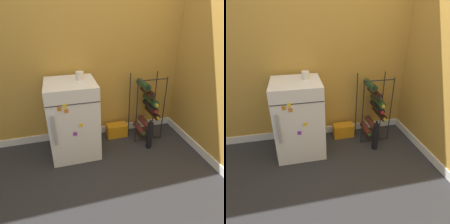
% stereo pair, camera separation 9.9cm
% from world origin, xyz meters
% --- Properties ---
extents(ground_plane, '(14.00, 14.00, 0.00)m').
position_xyz_m(ground_plane, '(0.00, 0.00, 0.00)').
color(ground_plane, '#28282B').
extents(wall_back, '(6.76, 0.07, 2.50)m').
position_xyz_m(wall_back, '(0.00, 0.69, 1.24)').
color(wall_back, '#BC8C38').
rests_on(wall_back, ground_plane).
extents(mini_fridge, '(0.50, 0.52, 0.82)m').
position_xyz_m(mini_fridge, '(-0.46, 0.37, 0.41)').
color(mini_fridge, white).
rests_on(mini_fridge, ground_plane).
extents(wine_rack, '(0.35, 0.33, 0.80)m').
position_xyz_m(wine_rack, '(0.43, 0.46, 0.42)').
color(wine_rack, black).
rests_on(wine_rack, ground_plane).
extents(soda_box, '(0.25, 0.14, 0.16)m').
position_xyz_m(soda_box, '(0.08, 0.54, 0.08)').
color(soda_box, orange).
rests_on(soda_box, ground_plane).
extents(fridge_top_cup, '(0.08, 0.08, 0.08)m').
position_xyz_m(fridge_top_cup, '(-0.35, 0.42, 0.86)').
color(fridge_top_cup, silver).
rests_on(fridge_top_cup, mini_fridge).
extents(loose_bottle_floor, '(0.07, 0.07, 0.36)m').
position_xyz_m(loose_bottle_floor, '(0.37, 0.20, 0.16)').
color(loose_bottle_floor, black).
rests_on(loose_bottle_floor, ground_plane).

